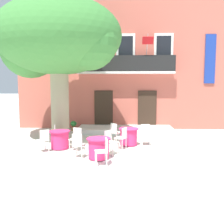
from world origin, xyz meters
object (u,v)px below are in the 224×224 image
(ground_planter_left, at_px, (74,125))
(cafe_chair_front_0, at_px, (76,137))
(cafe_chair_middle_0, at_px, (115,131))
(plane_tree, at_px, (57,40))
(cafe_chair_near_tree_1, at_px, (78,144))
(cafe_chair_front_1, at_px, (57,133))
(cafe_chair_near_tree_2, at_px, (103,150))
(cafe_table_near_tree, at_px, (99,148))
(cafe_chair_middle_2, at_px, (146,133))
(cafe_table_middle, at_px, (129,137))
(cafe_chair_near_tree_0, at_px, (110,141))
(cafe_chair_front_2, at_px, (44,139))
(cafe_chair_middle_1, at_px, (122,137))
(cafe_table_front, at_px, (60,139))

(ground_planter_left, bearing_deg, cafe_chair_front_0, -77.47)
(cafe_chair_middle_0, distance_m, ground_planter_left, 3.94)
(cafe_chair_front_0, bearing_deg, plane_tree, 124.21)
(cafe_chair_middle_0, bearing_deg, ground_planter_left, 130.03)
(cafe_chair_near_tree_1, xyz_separation_m, cafe_chair_middle_0, (1.27, 2.50, 0.00))
(cafe_chair_front_1, distance_m, ground_planter_left, 3.50)
(cafe_chair_near_tree_1, relative_size, cafe_chair_near_tree_2, 1.00)
(cafe_table_near_tree, height_order, cafe_chair_middle_0, cafe_chair_middle_0)
(cafe_chair_middle_2, relative_size, cafe_chair_front_1, 1.00)
(cafe_chair_near_tree_2, xyz_separation_m, cafe_chair_front_1, (-2.27, 2.79, 0.00))
(cafe_table_middle, xyz_separation_m, cafe_chair_front_1, (-3.16, -0.02, 0.14))
(cafe_chair_front_1, bearing_deg, cafe_chair_middle_2, 1.78)
(cafe_chair_front_1, bearing_deg, cafe_chair_near_tree_0, -30.31)
(cafe_table_near_tree, bearing_deg, cafe_chair_front_2, 160.32)
(cafe_chair_middle_2, bearing_deg, cafe_chair_middle_1, -142.19)
(cafe_chair_near_tree_1, xyz_separation_m, cafe_chair_middle_1, (1.59, 1.34, 0.00))
(cafe_chair_near_tree_1, height_order, cafe_chair_middle_2, same)
(cafe_table_middle, bearing_deg, cafe_chair_middle_2, 7.59)
(cafe_chair_near_tree_1, relative_size, cafe_chair_middle_0, 1.00)
(cafe_chair_near_tree_2, bearing_deg, cafe_chair_near_tree_0, 83.71)
(cafe_table_near_tree, bearing_deg, cafe_table_middle, 61.87)
(plane_tree, height_order, cafe_table_middle, plane_tree)
(cafe_chair_middle_1, height_order, cafe_chair_front_1, same)
(cafe_table_near_tree, height_order, cafe_chair_near_tree_1, cafe_chair_near_tree_1)
(cafe_chair_near_tree_0, distance_m, cafe_chair_middle_1, 0.87)
(cafe_table_near_tree, distance_m, cafe_table_middle, 2.37)
(cafe_table_middle, distance_m, cafe_chair_front_1, 3.16)
(cafe_chair_front_1, bearing_deg, cafe_chair_middle_1, -13.24)
(cafe_table_middle, bearing_deg, cafe_chair_near_tree_2, -107.65)
(cafe_chair_middle_0, distance_m, cafe_chair_front_2, 3.28)
(cafe_table_front, bearing_deg, cafe_chair_middle_2, 12.75)
(cafe_table_middle, height_order, cafe_table_front, same)
(cafe_table_front, distance_m, cafe_chair_front_0, 0.77)
(plane_tree, distance_m, cafe_chair_near_tree_1, 5.19)
(cafe_table_near_tree, bearing_deg, cafe_chair_middle_1, 59.02)
(cafe_chair_middle_1, bearing_deg, cafe_chair_front_1, 166.76)
(plane_tree, bearing_deg, cafe_chair_middle_2, -9.00)
(cafe_chair_front_0, bearing_deg, cafe_table_middle, 23.21)
(cafe_chair_near_tree_0, xyz_separation_m, cafe_chair_middle_2, (1.49, 1.53, 0.00))
(cafe_table_near_tree, distance_m, cafe_chair_front_2, 2.40)
(cafe_table_middle, xyz_separation_m, ground_planter_left, (-3.12, 3.47, -0.08))
(cafe_chair_middle_0, bearing_deg, cafe_table_near_tree, -101.55)
(cafe_table_front, height_order, cafe_chair_front_2, cafe_chair_front_2)
(cafe_chair_front_1, bearing_deg, cafe_chair_middle_0, 10.71)
(plane_tree, relative_size, cafe_chair_middle_2, 7.21)
(cafe_chair_middle_1, bearing_deg, cafe_chair_near_tree_2, -106.16)
(cafe_chair_middle_0, relative_size, cafe_table_front, 1.05)
(cafe_chair_near_tree_2, distance_m, cafe_chair_middle_0, 3.29)
(cafe_table_middle, bearing_deg, cafe_table_near_tree, -118.13)
(cafe_chair_near_tree_0, relative_size, cafe_chair_middle_0, 1.00)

